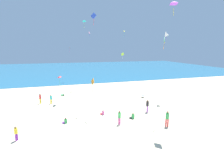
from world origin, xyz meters
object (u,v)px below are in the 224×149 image
person_8 (103,113)px  kite_blue (94,16)px  person_4 (147,105)px  kite_orange (93,82)px  person_7 (16,132)px  kite_pink (89,33)px  person_2 (133,116)px  person_0 (167,118)px  beach_chair_mid_beach (143,96)px  kite_purple (174,3)px  person_1 (119,117)px  beach_chair_near_camera (63,94)px  kite_green (164,40)px  kite_red (59,77)px  person_3 (65,121)px  person_5 (51,99)px  kite_yellow (124,31)px  kite_lime (123,54)px  kite_black (69,48)px  kite_teal (84,21)px  kite_white (166,34)px  person_6 (40,98)px

person_8 → kite_blue: kite_blue is taller
person_4 → kite_orange: (-7.07, 0.25, 3.43)m
person_7 → kite_pink: size_ratio=1.51×
kite_orange → person_2: bearing=-18.1°
person_0 → person_4: 3.87m
beach_chair_mid_beach → kite_purple: 15.38m
person_1 → kite_purple: bearing=-47.8°
person_1 → person_7: size_ratio=1.15×
beach_chair_near_camera → kite_green: size_ratio=0.59×
kite_green → kite_pink: kite_pink is taller
kite_orange → kite_red: 7.46m
person_3 → kite_blue: kite_blue is taller
person_5 → kite_orange: 9.17m
person_1 → person_7: person_1 is taller
person_7 → kite_yellow: bearing=-104.5°
kite_green → beach_chair_mid_beach: bearing=77.7°
kite_lime → kite_red: kite_lime is taller
person_2 → kite_black: (-7.34, 23.77, 8.35)m
person_0 → person_3: size_ratio=2.66×
person_7 → beach_chair_mid_beach: bearing=-125.4°
person_1 → kite_teal: size_ratio=0.92×
person_0 → kite_black: bearing=66.3°
beach_chair_mid_beach → kite_red: kite_red is taller
person_4 → kite_purple: (0.47, -3.45, 11.62)m
kite_orange → kite_blue: size_ratio=1.08×
kite_lime → kite_pink: 10.33m
beach_chair_mid_beach → person_0: bearing=163.1°
person_1 → person_3: person_1 is taller
person_8 → kite_pink: kite_pink is taller
beach_chair_near_camera → person_1: (6.63, -12.39, 0.63)m
kite_black → kite_purple: kite_purple is taller
kite_lime → kite_teal: bearing=-161.2°
kite_white → kite_pink: (-10.49, 11.65, 1.03)m
kite_white → kite_lime: 15.55m
kite_purple → kite_teal: bearing=110.4°
person_2 → kite_yellow: bearing=-88.3°
person_6 → kite_pink: bearing=68.8°
beach_chair_mid_beach → person_5: person_5 is taller
person_3 → beach_chair_mid_beach: bearing=-135.9°
kite_black → kite_blue: 19.59m
person_5 → kite_yellow: (14.63, 8.48, 11.34)m
person_0 → kite_black: kite_black is taller
person_6 → kite_black: size_ratio=1.15×
beach_chair_near_camera → person_1: person_1 is taller
person_3 → kite_pink: kite_pink is taller
person_8 → beach_chair_mid_beach: bearing=-107.0°
person_0 → kite_lime: (2.72, 22.82, 5.96)m
kite_purple → kite_lime: size_ratio=0.76×
kite_yellow → kite_pink: size_ratio=1.48×
person_1 → person_6: size_ratio=1.04×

